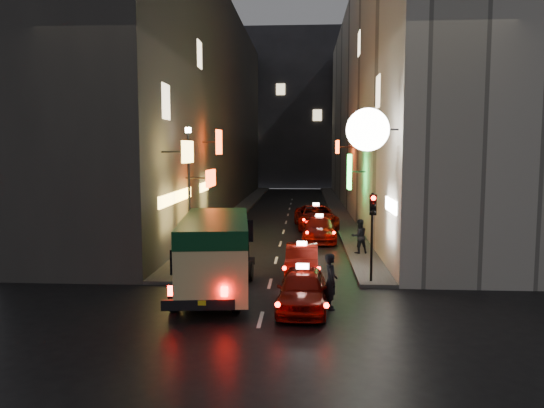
% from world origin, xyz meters
% --- Properties ---
extents(ground, '(120.00, 120.00, 0.00)m').
position_xyz_m(ground, '(0.00, 0.00, 0.00)').
color(ground, black).
rests_on(ground, ground).
extents(building_left, '(7.45, 52.00, 18.00)m').
position_xyz_m(building_left, '(-8.00, 33.99, 9.00)').
color(building_left, '#373532').
rests_on(building_left, ground).
extents(building_right, '(8.03, 52.00, 18.00)m').
position_xyz_m(building_right, '(8.00, 34.00, 9.00)').
color(building_right, '#BAB5AB').
rests_on(building_right, ground).
extents(building_far, '(30.00, 10.00, 22.00)m').
position_xyz_m(building_far, '(0.00, 66.00, 11.00)').
color(building_far, '#35353A').
rests_on(building_far, ground).
extents(sidewalk_left, '(1.50, 52.00, 0.15)m').
position_xyz_m(sidewalk_left, '(-4.25, 34.00, 0.07)').
color(sidewalk_left, '#4D4A47').
rests_on(sidewalk_left, ground).
extents(sidewalk_right, '(1.50, 52.00, 0.15)m').
position_xyz_m(sidewalk_right, '(4.25, 34.00, 0.07)').
color(sidewalk_right, '#4D4A47').
rests_on(sidewalk_right, ground).
extents(minibus, '(3.09, 6.87, 2.85)m').
position_xyz_m(minibus, '(-1.88, 6.82, 1.80)').
color(minibus, beige).
rests_on(minibus, ground).
extents(taxi_near, '(2.25, 5.10, 1.77)m').
position_xyz_m(taxi_near, '(1.30, 5.19, 0.80)').
color(taxi_near, '#6E0B05').
rests_on(taxi_near, ground).
extents(taxi_second, '(1.95, 4.69, 1.66)m').
position_xyz_m(taxi_second, '(1.25, 10.06, 0.75)').
color(taxi_second, '#6E0B05').
rests_on(taxi_second, ground).
extents(taxi_third, '(2.21, 5.20, 1.81)m').
position_xyz_m(taxi_third, '(2.23, 18.74, 0.82)').
color(taxi_third, '#6E0B05').
rests_on(taxi_third, ground).
extents(taxi_far, '(2.87, 5.97, 2.01)m').
position_xyz_m(taxi_far, '(2.13, 23.54, 0.92)').
color(taxi_far, '#6E0B05').
rests_on(taxi_far, ground).
extents(pedestrian_crossing, '(0.55, 0.76, 2.14)m').
position_xyz_m(pedestrian_crossing, '(2.25, 5.28, 1.07)').
color(pedestrian_crossing, black).
rests_on(pedestrian_crossing, ground).
extents(pedestrian_sidewalk, '(0.83, 0.64, 1.94)m').
position_xyz_m(pedestrian_sidewalk, '(4.10, 14.30, 1.12)').
color(pedestrian_sidewalk, black).
rests_on(pedestrian_sidewalk, sidewalk_right).
extents(traffic_light, '(0.26, 0.43, 3.50)m').
position_xyz_m(traffic_light, '(4.00, 8.47, 2.69)').
color(traffic_light, black).
rests_on(traffic_light, sidewalk_right).
extents(lamp_post, '(0.28, 0.28, 6.22)m').
position_xyz_m(lamp_post, '(-4.20, 13.00, 3.72)').
color(lamp_post, black).
rests_on(lamp_post, sidewalk_left).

